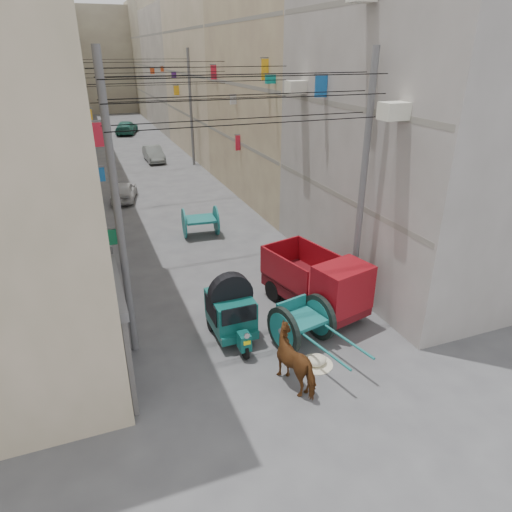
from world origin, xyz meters
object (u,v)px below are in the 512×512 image
feed_sack (316,360)px  distant_car_white (124,191)px  mini_truck (323,288)px  distant_car_grey (154,154)px  second_cart (200,221)px  tonga_cart (302,323)px  auto_rickshaw (231,309)px  distant_car_green (126,128)px  horse (298,360)px

feed_sack → distant_car_white: size_ratio=0.18×
mini_truck → distant_car_grey: bearing=79.3°
distant_car_grey → mini_truck: bearing=-87.9°
second_cart → tonga_cart: bearing=-81.7°
auto_rickshaw → distant_car_grey: auto_rickshaw is taller
auto_rickshaw → second_cart: 8.34m
auto_rickshaw → second_cart: (1.22, 8.25, -0.20)m
distant_car_green → distant_car_grey: bearing=107.9°
auto_rickshaw → distant_car_white: size_ratio=0.72×
auto_rickshaw → distant_car_green: bearing=87.3°
tonga_cart → horse: horse is taller
distant_car_white → distant_car_green: (2.79, 23.07, 0.09)m
auto_rickshaw → mini_truck: bearing=1.9°
mini_truck → feed_sack: bearing=-135.1°
mini_truck → distant_car_white: mini_truck is taller
feed_sack → tonga_cart: bearing=88.3°
mini_truck → feed_sack: size_ratio=6.85×
tonga_cart → feed_sack: size_ratio=5.68×
mini_truck → distant_car_grey: mini_truck is taller
auto_rickshaw → horse: (0.92, -2.60, -0.22)m
second_cart → feed_sack: size_ratio=2.89×
horse → distant_car_white: bearing=-96.9°
feed_sack → distant_car_grey: (0.06, 26.69, 0.43)m
tonga_cart → feed_sack: bearing=-104.5°
tonga_cart → mini_truck: mini_truck is taller
mini_truck → distant_car_white: bearing=93.2°
second_cart → distant_car_white: (-2.68, 6.92, -0.20)m
auto_rickshaw → distant_car_white: (-1.46, 15.17, -0.40)m
distant_car_white → distant_car_grey: bearing=-96.3°
auto_rickshaw → mini_truck: 3.11m
auto_rickshaw → distant_car_green: (1.33, 38.24, -0.31)m
auto_rickshaw → feed_sack: (1.74, -2.12, -0.79)m
distant_car_grey → distant_car_white: bearing=-110.0°
mini_truck → feed_sack: mini_truck is taller
second_cart → feed_sack: bearing=-82.2°
horse → second_cart: bearing=-106.1°
second_cart → horse: bearing=-86.6°
distant_car_white → distant_car_grey: 9.95m
auto_rickshaw → tonga_cart: 2.10m
mini_truck → horse: bearing=-142.3°
mini_truck → auto_rickshaw: bearing=168.9°
second_cart → horse: horse is taller
feed_sack → distant_car_white: 17.58m
distant_car_green → distant_car_white: bearing=99.1°
distant_car_white → tonga_cart: bearing=114.0°
second_cart → distant_car_green: 29.99m
tonga_cart → second_cart: size_ratio=1.97×
mini_truck → distant_car_white: size_ratio=1.26×
distant_car_white → mini_truck: bearing=119.7°
tonga_cart → mini_truck: bearing=30.3°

